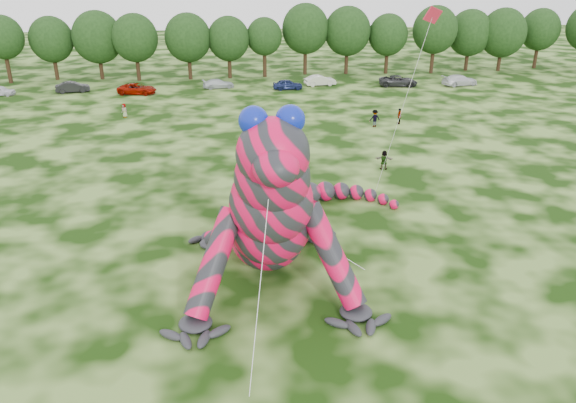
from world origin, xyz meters
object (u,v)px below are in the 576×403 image
Objects in this scene: flying_kite at (428,29)px; tree_8 at (229,47)px; car_7 at (460,80)px; spectator_5 at (384,160)px; tree_15 at (502,40)px; tree_12 at (388,44)px; car_3 at (218,84)px; tree_14 at (469,40)px; tree_11 at (347,40)px; tree_9 at (264,47)px; tree_10 at (305,39)px; car_2 at (137,89)px; car_5 at (320,80)px; spectator_1 at (247,138)px; tree_13 at (434,40)px; spectator_3 at (399,116)px; inflatable_gecko at (265,175)px; car_4 at (288,84)px; tree_4 at (53,48)px; tree_5 at (98,45)px; car_0 at (0,91)px; tree_16 at (539,38)px; spectator_4 at (124,110)px; tree_6 at (136,47)px; spectator_2 at (375,118)px; car_1 at (73,87)px; car_6 at (398,81)px; tree_7 at (188,46)px; tree_3 at (5,49)px.

tree_8 is (-11.50, 50.30, -7.99)m from flying_kite.
car_7 is 3.12× the size of spectator_5.
tree_12 is at bearing -179.90° from tree_15.
flying_kite reaches higher than car_3.
tree_14 is 0.98× the size of tree_15.
tree_11 is at bearing 3.84° from tree_8.
tree_10 reaches higher than tree_9.
car_5 is at bearing -73.67° from car_2.
tree_13 is at bearing 22.52° from spectator_1.
tree_12 reaches higher than tree_8.
car_7 is at bearing 142.30° from spectator_3.
inflatable_gecko reaches higher than spectator_3.
car_3 is (-44.47, -7.91, -4.20)m from tree_15.
inflatable_gecko is at bearing 170.78° from car_4.
spectator_3 is (42.98, -29.50, -3.68)m from tree_4.
car_2 is (-30.47, -10.76, -4.34)m from tree_11.
car_2 is at bearing -160.54° from tree_11.
tree_5 is (-19.67, 57.02, -0.37)m from inflatable_gecko.
car_0 is at bearing 134.74° from flying_kite.
tree_16 is at bearing 12.93° from tree_15.
tree_11 is 6.43× the size of spectator_4.
tree_6 is at bearing 65.69° from car_5.
tree_11 is 5.44× the size of spectator_2.
car_6 reaches higher than car_1.
spectator_3 is at bearing -34.46° from tree_4.
tree_13 is at bearing -176.75° from tree_15.
tree_9 is 0.86× the size of tree_13.
inflatable_gecko reaches higher than car_4.
car_2 is at bearing -167.31° from tree_14.
tree_4 is at bearing 59.19° from car_3.
tree_5 is at bearing -128.13° from spectator_3.
tree_9 is at bearing -65.53° from spectator_5.
spectator_1 is (0.05, 21.82, -4.42)m from inflatable_gecko.
spectator_2 reaches higher than spectator_4.
tree_13 reaches higher than tree_11.
tree_10 reaches higher than tree_7.
car_2 is (-55.16, -10.34, -4.12)m from tree_15.
car_3 is 33.89m from car_7.
tree_14 is 51.32m from spectator_1.
car_7 is (8.74, -0.63, 0.01)m from car_6.
tree_3 is 31.50m from tree_8.
car_4 is (-42.03, -11.51, -4.00)m from tree_16.
flying_kite is at bearing 102.18° from spectator_5.
spectator_3 is at bearing -57.69° from tree_8.
tree_7 is at bearing 75.79° from spectator_1.
spectator_1 is (32.31, -33.83, -3.88)m from tree_3.
tree_12 is at bearing -83.44° from car_3.
spectator_5 is (33.13, -34.01, 0.12)m from car_1.
car_4 is at bearing 77.54° from car_7.
car_2 is at bearing -142.53° from tree_8.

